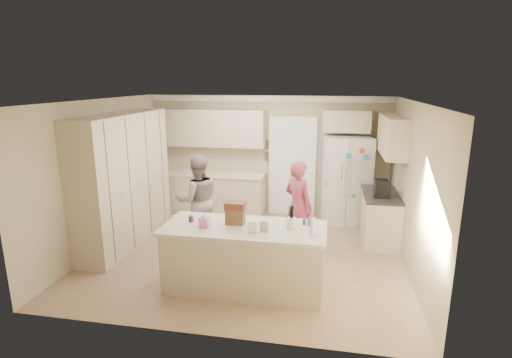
% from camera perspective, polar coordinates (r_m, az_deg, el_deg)
% --- Properties ---
extents(floor, '(5.20, 4.60, 0.02)m').
position_cam_1_polar(floor, '(7.01, -1.35, -10.70)').
color(floor, '#9A7859').
rests_on(floor, ground).
extents(ceiling, '(5.20, 4.60, 0.02)m').
position_cam_1_polar(ceiling, '(6.38, -1.48, 11.22)').
color(ceiling, white).
rests_on(ceiling, wall_back).
extents(wall_back, '(5.20, 0.02, 2.60)m').
position_cam_1_polar(wall_back, '(8.79, 1.68, 3.40)').
color(wall_back, '#BDAD8A').
rests_on(wall_back, ground).
extents(wall_front, '(5.20, 0.02, 2.60)m').
position_cam_1_polar(wall_front, '(4.44, -7.58, -7.53)').
color(wall_front, '#BDAD8A').
rests_on(wall_front, ground).
extents(wall_left, '(0.02, 4.60, 2.60)m').
position_cam_1_polar(wall_left, '(7.54, -21.22, 0.64)').
color(wall_left, '#BDAD8A').
rests_on(wall_left, ground).
extents(wall_right, '(0.02, 4.60, 2.60)m').
position_cam_1_polar(wall_right, '(6.57, 21.48, -1.27)').
color(wall_right, '#BDAD8A').
rests_on(wall_right, ground).
extents(crown_back, '(5.20, 0.08, 0.12)m').
position_cam_1_polar(crown_back, '(8.60, 1.69, 11.41)').
color(crown_back, white).
rests_on(crown_back, wall_back).
extents(pantry_bank, '(0.60, 2.60, 2.35)m').
position_cam_1_polar(pantry_bank, '(7.58, -18.36, -0.02)').
color(pantry_bank, beige).
rests_on(pantry_bank, floor).
extents(back_base_cab, '(2.20, 0.60, 0.88)m').
position_cam_1_polar(back_base_cab, '(8.94, -5.97, -2.16)').
color(back_base_cab, beige).
rests_on(back_base_cab, floor).
extents(back_countertop, '(2.24, 0.63, 0.04)m').
position_cam_1_polar(back_countertop, '(8.82, -6.07, 0.70)').
color(back_countertop, beige).
rests_on(back_countertop, back_base_cab).
extents(back_upper_cab, '(2.20, 0.35, 0.80)m').
position_cam_1_polar(back_upper_cab, '(8.77, -5.99, 7.27)').
color(back_upper_cab, beige).
rests_on(back_upper_cab, wall_back).
extents(doorway_opening, '(0.90, 0.06, 2.10)m').
position_cam_1_polar(doorway_opening, '(8.75, 5.20, 1.62)').
color(doorway_opening, black).
rests_on(doorway_opening, floor).
extents(doorway_casing, '(1.02, 0.03, 2.22)m').
position_cam_1_polar(doorway_casing, '(8.71, 5.18, 1.57)').
color(doorway_casing, white).
rests_on(doorway_casing, floor).
extents(wall_frame_upper, '(0.15, 0.02, 0.20)m').
position_cam_1_polar(wall_frame_upper, '(8.71, 1.78, 4.96)').
color(wall_frame_upper, brown).
rests_on(wall_frame_upper, wall_back).
extents(wall_frame_lower, '(0.15, 0.02, 0.20)m').
position_cam_1_polar(wall_frame_lower, '(8.75, 1.77, 3.21)').
color(wall_frame_lower, brown).
rests_on(wall_frame_lower, wall_back).
extents(refrigerator, '(1.02, 0.86, 1.80)m').
position_cam_1_polar(refrigerator, '(8.46, 12.81, -0.16)').
color(refrigerator, white).
rests_on(refrigerator, floor).
extents(fridge_seam, '(0.02, 0.02, 1.78)m').
position_cam_1_polar(fridge_seam, '(8.11, 12.90, -0.76)').
color(fridge_seam, gray).
rests_on(fridge_seam, refrigerator).
extents(fridge_dispenser, '(0.22, 0.03, 0.35)m').
position_cam_1_polar(fridge_dispenser, '(8.04, 11.43, 1.01)').
color(fridge_dispenser, black).
rests_on(fridge_dispenser, refrigerator).
extents(fridge_handle_l, '(0.02, 0.02, 0.85)m').
position_cam_1_polar(fridge_handle_l, '(8.06, 12.61, 0.26)').
color(fridge_handle_l, silver).
rests_on(fridge_handle_l, refrigerator).
extents(fridge_handle_r, '(0.02, 0.02, 0.85)m').
position_cam_1_polar(fridge_handle_r, '(8.07, 13.32, 0.23)').
color(fridge_handle_r, silver).
rests_on(fridge_handle_r, refrigerator).
extents(over_fridge_cab, '(0.95, 0.35, 0.45)m').
position_cam_1_polar(over_fridge_cab, '(8.40, 12.82, 8.07)').
color(over_fridge_cab, beige).
rests_on(over_fridge_cab, wall_back).
extents(right_base_cab, '(0.60, 1.20, 0.88)m').
position_cam_1_polar(right_base_cab, '(7.71, 17.29, -5.41)').
color(right_base_cab, beige).
rests_on(right_base_cab, floor).
extents(right_countertop, '(0.63, 1.24, 0.04)m').
position_cam_1_polar(right_countertop, '(7.57, 17.47, -2.12)').
color(right_countertop, '#2D2B28').
rests_on(right_countertop, right_base_cab).
extents(right_upper_cab, '(0.35, 1.50, 0.70)m').
position_cam_1_polar(right_upper_cab, '(7.58, 18.90, 5.91)').
color(right_upper_cab, beige).
rests_on(right_upper_cab, wall_right).
extents(coffee_maker, '(0.22, 0.28, 0.30)m').
position_cam_1_polar(coffee_maker, '(7.33, 17.43, -1.26)').
color(coffee_maker, black).
rests_on(coffee_maker, right_countertop).
extents(island_base, '(2.20, 0.90, 0.88)m').
position_cam_1_polar(island_base, '(5.81, -1.66, -11.28)').
color(island_base, beige).
rests_on(island_base, floor).
extents(island_top, '(2.28, 0.96, 0.05)m').
position_cam_1_polar(island_top, '(5.63, -1.69, -7.04)').
color(island_top, beige).
rests_on(island_top, island_base).
extents(utensil_crock, '(0.13, 0.13, 0.15)m').
position_cam_1_polar(utensil_crock, '(5.55, 5.03, -6.31)').
color(utensil_crock, white).
rests_on(utensil_crock, island_top).
extents(tissue_box, '(0.13, 0.13, 0.14)m').
position_cam_1_polar(tissue_box, '(5.64, -7.41, -6.08)').
color(tissue_box, pink).
rests_on(tissue_box, island_top).
extents(tissue_plume, '(0.08, 0.08, 0.08)m').
position_cam_1_polar(tissue_plume, '(5.60, -7.45, -5.03)').
color(tissue_plume, white).
rests_on(tissue_plume, tissue_box).
extents(dollhouse_body, '(0.26, 0.18, 0.22)m').
position_cam_1_polar(dollhouse_body, '(5.70, -2.97, -5.32)').
color(dollhouse_body, brown).
rests_on(dollhouse_body, island_top).
extents(dollhouse_roof, '(0.28, 0.20, 0.10)m').
position_cam_1_polar(dollhouse_roof, '(5.65, -2.99, -3.79)').
color(dollhouse_roof, '#592D1E').
rests_on(dollhouse_roof, dollhouse_body).
extents(jam_jar, '(0.07, 0.07, 0.09)m').
position_cam_1_polar(jam_jar, '(5.86, -9.30, -5.63)').
color(jam_jar, '#59263F').
rests_on(jam_jar, island_top).
extents(greeting_card_a, '(0.12, 0.06, 0.16)m').
position_cam_1_polar(greeting_card_a, '(5.38, -0.57, -6.86)').
color(greeting_card_a, white).
rests_on(greeting_card_a, island_top).
extents(greeting_card_b, '(0.12, 0.05, 0.16)m').
position_cam_1_polar(greeting_card_b, '(5.40, 1.10, -6.78)').
color(greeting_card_b, silver).
rests_on(greeting_card_b, island_top).
extents(water_bottle, '(0.07, 0.07, 0.24)m').
position_cam_1_polar(water_bottle, '(5.33, 8.07, -6.76)').
color(water_bottle, silver).
rests_on(water_bottle, island_top).
extents(shaker_salt, '(0.05, 0.05, 0.09)m').
position_cam_1_polar(shaker_salt, '(5.70, 6.90, -6.10)').
color(shaker_salt, '#43429B').
rests_on(shaker_salt, island_top).
extents(shaker_pepper, '(0.05, 0.05, 0.09)m').
position_cam_1_polar(shaker_pepper, '(5.70, 7.61, -6.13)').
color(shaker_pepper, '#43429B').
rests_on(shaker_pepper, island_top).
extents(teen_boy, '(0.99, 0.91, 1.64)m').
position_cam_1_polar(teen_boy, '(7.25, -8.31, -3.00)').
color(teen_boy, gray).
rests_on(teen_boy, floor).
extents(teen_girl, '(0.69, 0.66, 1.60)m').
position_cam_1_polar(teen_girl, '(6.95, 6.04, -3.85)').
color(teen_girl, '#B24662').
rests_on(teen_girl, floor).
extents(fridge_magnets, '(0.76, 0.02, 1.44)m').
position_cam_1_polar(fridge_magnets, '(8.11, 12.90, -0.78)').
color(fridge_magnets, tan).
rests_on(fridge_magnets, refrigerator).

